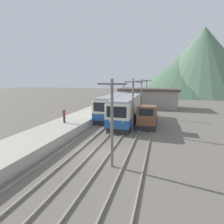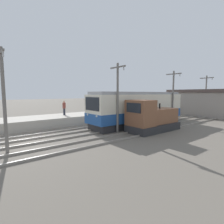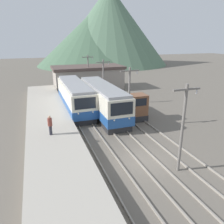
% 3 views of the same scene
% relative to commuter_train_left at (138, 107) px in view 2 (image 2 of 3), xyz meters
% --- Properties ---
extents(ground_plane, '(200.00, 200.00, 0.00)m').
position_rel_commuter_train_left_xyz_m(ground_plane, '(2.60, -14.10, -1.71)').
color(ground_plane, '#665E54').
extents(platform_left, '(4.50, 54.00, 0.95)m').
position_rel_commuter_train_left_xyz_m(platform_left, '(-3.65, -14.10, -1.23)').
color(platform_left, '#ADA599').
rests_on(platform_left, ground).
extents(track_left, '(1.54, 60.00, 0.14)m').
position_rel_commuter_train_left_xyz_m(track_left, '(-0.00, -14.10, -1.64)').
color(track_left, gray).
rests_on(track_left, ground).
extents(track_center, '(1.54, 60.00, 0.14)m').
position_rel_commuter_train_left_xyz_m(track_center, '(2.80, -14.10, -1.64)').
color(track_center, gray).
rests_on(track_center, ground).
extents(track_right, '(1.54, 60.00, 0.14)m').
position_rel_commuter_train_left_xyz_m(track_right, '(5.80, -14.10, -1.64)').
color(track_right, gray).
rests_on(track_right, ground).
extents(commuter_train_left, '(2.84, 12.06, 3.67)m').
position_rel_commuter_train_left_xyz_m(commuter_train_left, '(0.00, 0.00, 0.00)').
color(commuter_train_left, '#28282B').
rests_on(commuter_train_left, ground).
extents(commuter_train_center, '(2.84, 12.52, 3.74)m').
position_rel_commuter_train_left_xyz_m(commuter_train_center, '(2.80, -2.86, 0.03)').
color(commuter_train_center, '#28282B').
rests_on(commuter_train_center, ground).
extents(shunting_locomotive, '(2.40, 5.53, 3.00)m').
position_rel_commuter_train_left_xyz_m(shunting_locomotive, '(5.80, -4.34, -0.50)').
color(shunting_locomotive, '#28282B').
rests_on(shunting_locomotive, ground).
extents(catenary_mast_near, '(2.00, 0.20, 6.23)m').
position_rel_commuter_train_left_xyz_m(catenary_mast_near, '(4.31, -16.05, 1.72)').
color(catenary_mast_near, slate).
rests_on(catenary_mast_near, ground).
extents(catenary_mast_mid, '(2.00, 0.20, 6.23)m').
position_rel_commuter_train_left_xyz_m(catenary_mast_mid, '(4.31, -7.30, 1.72)').
color(catenary_mast_mid, slate).
rests_on(catenary_mast_mid, ground).
extents(catenary_mast_far, '(2.00, 0.20, 6.23)m').
position_rel_commuter_train_left_xyz_m(catenary_mast_far, '(4.31, 1.44, 1.72)').
color(catenary_mast_far, slate).
rests_on(catenary_mast_far, ground).
extents(catenary_mast_distant, '(2.00, 0.20, 6.23)m').
position_rel_commuter_train_left_xyz_m(catenary_mast_distant, '(4.31, 10.18, 1.72)').
color(catenary_mast_distant, slate).
rests_on(catenary_mast_distant, ground).
extents(person_on_platform, '(0.38, 0.38, 1.74)m').
position_rel_commuter_train_left_xyz_m(person_on_platform, '(-3.80, -8.92, 0.20)').
color(person_on_platform, '#282833').
rests_on(person_on_platform, platform_left).
extents(station_building, '(12.60, 6.30, 4.19)m').
position_rel_commuter_train_left_xyz_m(station_building, '(4.64, 11.90, 0.41)').
color(station_building, gray).
rests_on(station_building, ground).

